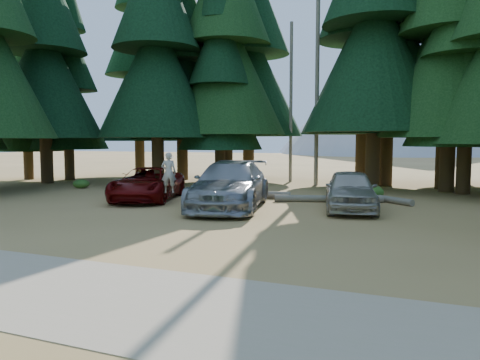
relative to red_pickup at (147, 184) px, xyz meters
The scene contains 20 objects.
ground 6.55m from the red_pickup, 46.31° to the right, with size 160.00×160.00×0.00m, color olive.
gravel_strip 12.10m from the red_pickup, 68.13° to the right, with size 26.00×3.50×0.01m, color tan.
forest_belt_north 11.25m from the red_pickup, 66.39° to the left, with size 36.00×7.00×22.00m, color black, non-canonical shape.
snag_front 12.32m from the red_pickup, 61.58° to the left, with size 0.24×0.24×12.00m, color #655E51.
snag_back 12.52m from the red_pickup, 73.72° to the left, with size 0.20×0.20×10.00m, color #655E51.
mountain_peak 84.40m from the red_pickup, 88.69° to the left, with size 48.00×50.00×28.00m.
red_pickup is the anchor object (origin of this frame).
silver_minivan_center 4.48m from the red_pickup, 11.68° to the right, with size 2.53×6.24×1.81m, color #94979B.
silver_minivan_right 8.81m from the red_pickup, ahead, with size 1.83×4.54×1.55m, color #B2AC9E.
frisbee_player 2.15m from the red_pickup, 31.97° to the right, with size 0.71×0.60×1.65m.
log_left 4.28m from the red_pickup, 32.71° to the left, with size 0.32×0.32×4.47m, color #655E51.
log_mid 10.27m from the red_pickup, 18.92° to the left, with size 0.28×0.28×3.37m, color #655E51.
log_right 7.94m from the red_pickup, 16.82° to the left, with size 0.29×0.29×4.59m, color #655E51.
shrub_far_left 6.14m from the red_pickup, 133.44° to the left, with size 0.95×0.95×0.52m, color #2E5E1C.
shrub_left 3.51m from the red_pickup, 58.64° to the left, with size 1.02×1.02×0.56m, color #2E5E1C.
shrub_center_left 3.41m from the red_pickup, 50.06° to the left, with size 1.02×1.02×0.56m, color #2E5E1C.
shrub_center_right 9.10m from the red_pickup, 35.60° to the left, with size 1.03×1.03×0.57m, color #2E5E1C.
shrub_right 9.17m from the red_pickup, 18.60° to the left, with size 1.03×1.03×0.57m, color #2E5E1C.
shrub_far_right 9.90m from the red_pickup, 23.04° to the left, with size 1.22×1.22×0.67m, color #2E5E1C.
shrub_edge_west 6.99m from the red_pickup, 154.47° to the left, with size 0.89×0.89×0.49m, color #2E5E1C.
Camera 1 is at (7.05, -12.79, 2.64)m, focal length 35.00 mm.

